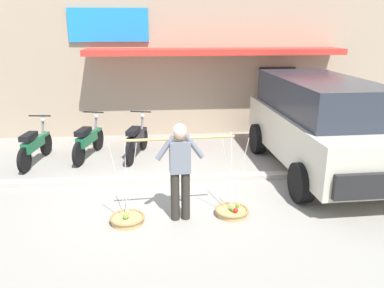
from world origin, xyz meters
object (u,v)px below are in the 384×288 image
fruit_basket_right_side (127,218)px  motorcycle_nearest_shop (34,146)px  motorcycle_third_in_row (136,140)px  parked_truck (319,123)px  motorcycle_second_in_row (88,140)px  fruit_basket_left_side (232,211)px  fruit_vendor (180,166)px

fruit_basket_right_side → motorcycle_nearest_shop: size_ratio=0.80×
motorcycle_nearest_shop → motorcycle_third_in_row: bearing=6.4°
parked_truck → fruit_basket_right_side: bearing=-153.1°
fruit_basket_right_side → motorcycle_second_in_row: fruit_basket_right_side is taller
motorcycle_second_in_row → fruit_basket_left_side: bearing=-47.6°
fruit_vendor → parked_truck: parked_truck is taller
fruit_vendor → fruit_basket_right_side: size_ratio=1.25×
fruit_basket_right_side → motorcycle_nearest_shop: fruit_basket_right_side is taller
fruit_basket_right_side → motorcycle_third_in_row: 3.41m
motorcycle_nearest_shop → motorcycle_second_in_row: size_ratio=1.01×
fruit_vendor → fruit_basket_left_side: bearing=3.7°
fruit_basket_right_side → motorcycle_third_in_row: fruit_basket_right_side is taller
motorcycle_third_in_row → motorcycle_second_in_row: bearing=177.9°
fruit_vendor → fruit_basket_left_side: (0.91, 0.06, -0.90)m
fruit_basket_right_side → motorcycle_second_in_row: (-1.21, 3.43, 0.38)m
fruit_basket_right_side → motorcycle_nearest_shop: bearing=127.7°
fruit_vendor → parked_truck: size_ratio=0.37×
fruit_vendor → motorcycle_second_in_row: (-2.12, 3.37, -0.53)m
fruit_vendor → motorcycle_second_in_row: 4.01m
fruit_basket_left_side → fruit_basket_right_side: bearing=-176.3°
fruit_basket_right_side → parked_truck: (4.11, 2.09, 1.05)m
motorcycle_nearest_shop → parked_truck: (6.52, -1.03, 0.68)m
motorcycle_second_in_row → parked_truck: 5.53m
motorcycle_nearest_shop → fruit_vendor: bearing=-42.6°
fruit_vendor → motorcycle_nearest_shop: bearing=137.4°
motorcycle_nearest_shop → parked_truck: bearing=-8.9°
fruit_basket_left_side → motorcycle_second_in_row: bearing=132.4°
motorcycle_second_in_row → motorcycle_third_in_row: (1.20, -0.04, 0.00)m
motorcycle_nearest_shop → motorcycle_second_in_row: (1.20, 0.31, 0.00)m
fruit_basket_left_side → motorcycle_nearest_shop: (-4.23, 3.00, 0.38)m
motorcycle_nearest_shop → parked_truck: parked_truck is taller
fruit_basket_right_side → parked_truck: size_ratio=0.30×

